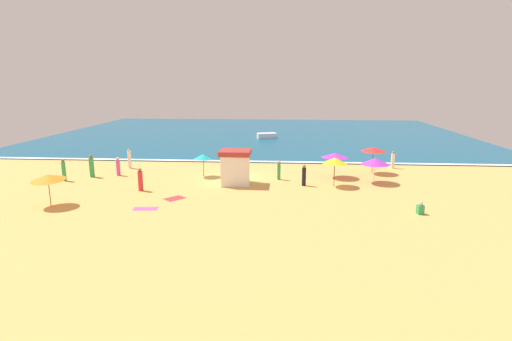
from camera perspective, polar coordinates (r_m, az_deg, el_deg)
The scene contains 22 objects.
ground_plane at distance 34.31m, azimuth -2.61°, elevation -0.91°, with size 60.00×60.00×0.00m, color #E0A856.
ocean_water at distance 61.77m, azimuth 0.50°, elevation 5.19°, with size 60.00×44.00×0.10m, color #0F567A.
wave_breaker_foam at distance 40.41m, azimuth -1.54°, elevation 1.31°, with size 57.00×0.70×0.01m, color white.
lifeguard_cabana at distance 31.69m, azimuth -2.92°, elevation 0.50°, with size 2.38×2.19×2.70m.
beach_umbrella_0 at distance 34.42m, azimuth 10.98°, elevation 2.11°, with size 3.12×3.12×2.11m.
beach_umbrella_1 at distance 36.71m, azimuth 16.13°, elevation 2.87°, with size 2.37×2.38×2.36m.
beach_umbrella_2 at distance 31.50m, azimuth 10.99°, elevation 1.37°, with size 2.60×2.60×2.25m.
beach_umbrella_3 at distance 29.29m, azimuth -27.14°, elevation -0.88°, with size 2.41×2.43×2.15m.
beach_umbrella_4 at distance 34.42m, azimuth -7.42°, elevation 1.93°, with size 2.17×2.17×1.97m.
beach_umbrella_5 at distance 33.30m, azimuth 16.36°, elevation 1.25°, with size 2.24×2.24×2.00m.
beachgoer_0 at distance 39.28m, azimuth -17.31°, elevation 1.54°, with size 0.34×0.34×1.82m.
beachgoer_1 at distance 33.27m, azimuth 3.22°, elevation 0.04°, with size 0.40×0.40×1.59m.
beachgoer_2 at distance 36.61m, azimuth -18.76°, elevation 0.51°, with size 0.46×0.46×1.60m.
beachgoer_3 at distance 31.07m, azimuth -15.89°, elevation -1.31°, with size 0.50×0.50×1.70m.
beachgoer_4 at distance 31.51m, azimuth 6.74°, elevation -0.71°, with size 0.44×0.44×1.66m.
beachgoer_5 at distance 39.59m, azimuth 18.62°, elevation 1.37°, with size 0.46×0.46×1.60m.
beachgoer_6 at distance 36.27m, azimuth -25.33°, elevation -0.01°, with size 0.43×0.43×1.79m.
beachgoer_7 at distance 36.78m, azimuth -22.05°, elevation 0.52°, with size 0.56×0.56×1.91m.
beachgoer_8 at distance 26.79m, azimuth 22.03°, elevation -4.95°, with size 0.43×0.43×0.81m.
beach_towel_0 at distance 28.67m, azimuth -11.33°, elevation -3.86°, with size 1.58×1.62×0.01m.
beach_towel_1 at distance 26.86m, azimuth -15.23°, elevation -5.18°, with size 1.58×0.85×0.01m.
small_boat_0 at distance 56.77m, azimuth 1.52°, elevation 4.93°, with size 2.88×2.05×0.68m.
Camera 1 is at (4.05, -33.12, 8.00)m, focal length 28.55 mm.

